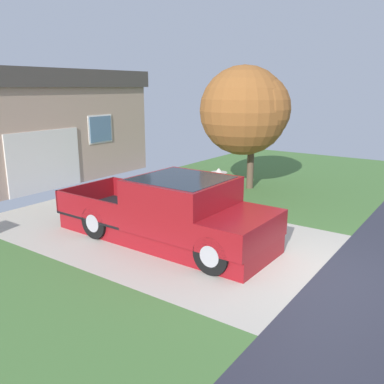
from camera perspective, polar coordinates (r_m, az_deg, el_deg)
pickup_truck at (r=9.63m, az=-2.04°, el=-3.10°), size 2.21×5.53×1.61m
person_with_hat at (r=10.49m, az=3.69°, el=-0.50°), size 0.53×0.43×1.64m
handbag at (r=10.69m, az=4.97°, el=-4.59°), size 0.37×0.20×0.47m
house_with_garage at (r=18.19m, az=-23.65°, el=8.62°), size 9.45×6.28×4.26m
front_yard_tree at (r=14.62m, az=7.78°, el=11.38°), size 3.08×3.14×4.35m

